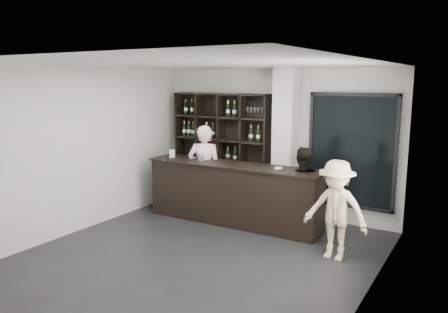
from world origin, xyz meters
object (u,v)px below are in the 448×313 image
Objects in this scene: wine_shelf at (221,150)px; customer at (336,210)px; taster_black at (302,191)px; tasting_counter at (233,194)px; taster_pink at (204,170)px.

customer is at bearing -27.18° from wine_shelf.
taster_black reaches higher than customer.
wine_shelf is 3.35m from customer.
wine_shelf is 0.70× the size of tasting_counter.
customer is (2.95, -1.52, -0.44)m from wine_shelf.
taster_pink reaches higher than taster_black.
tasting_counter is 0.84m from taster_pink.
tasting_counter is at bearing 167.18° from customer.
tasting_counter is 1.33m from taster_black.
taster_pink is at bearing 168.33° from customer.
taster_black is (1.30, 0.16, 0.20)m from tasting_counter.
taster_black is at bearing -18.80° from wine_shelf.
tasting_counter is at bearing -47.57° from wine_shelf.
taster_black is at bearing 156.38° from taster_pink.
taster_pink is 1.19× the size of customer.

